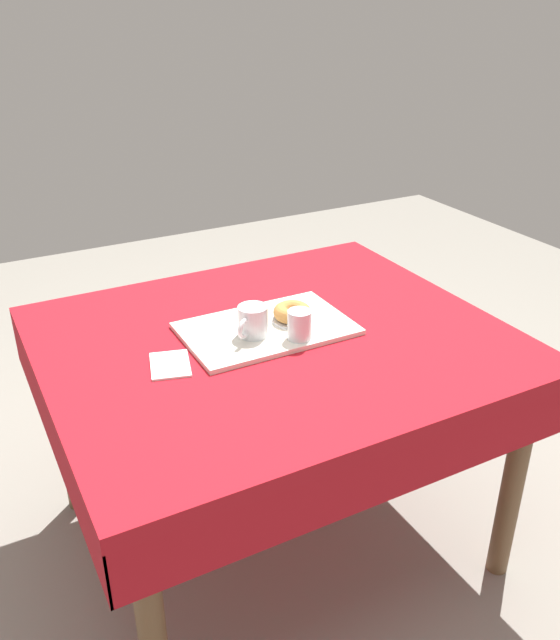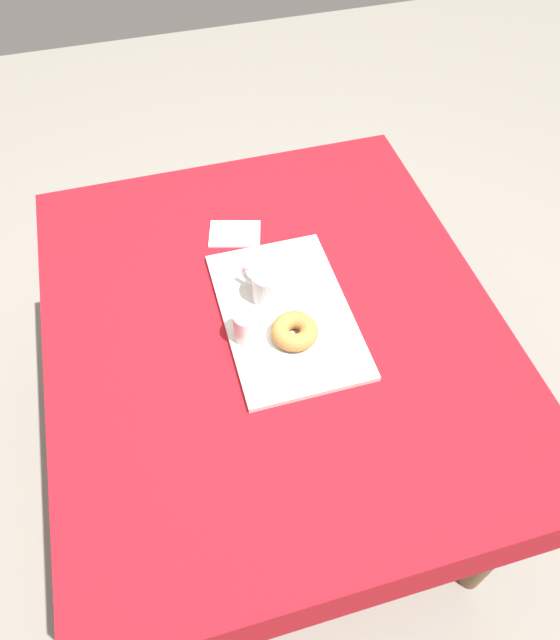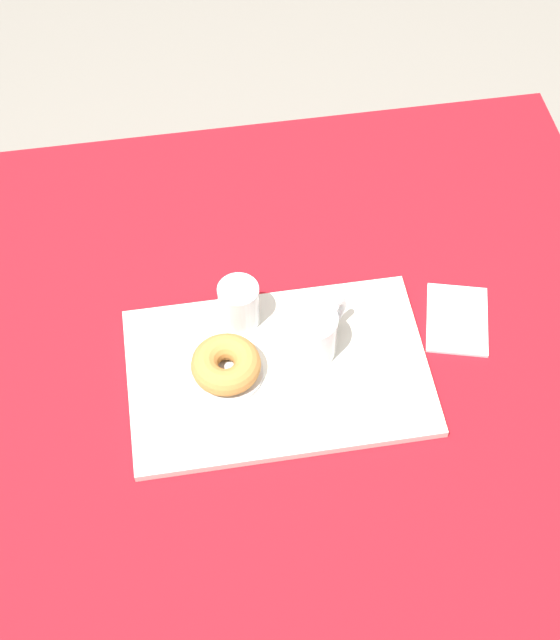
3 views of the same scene
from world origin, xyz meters
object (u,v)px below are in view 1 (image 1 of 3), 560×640
object	(u,v)px
serving_tray	(267,329)
donut_plate_left	(292,320)
water_glass_near	(299,326)
paper_napkin	(170,365)
sugar_donut_left	(292,312)
dining_table	(275,362)
tea_mug_left	(253,322)

from	to	relation	value
serving_tray	donut_plate_left	distance (m)	0.08
water_glass_near	paper_napkin	distance (m)	0.36
water_glass_near	sugar_donut_left	world-z (taller)	water_glass_near
water_glass_near	dining_table	bearing A→B (deg)	-60.56
donut_plate_left	paper_napkin	distance (m)	0.40
serving_tray	tea_mug_left	size ratio (longest dim) A/B	4.27
tea_mug_left	water_glass_near	xyz separation A→B (m)	(-0.11, 0.08, -0.00)
serving_tray	sugar_donut_left	bearing A→B (deg)	177.28
dining_table	sugar_donut_left	size ratio (longest dim) A/B	11.59
dining_table	serving_tray	bearing A→B (deg)	-78.35
dining_table	sugar_donut_left	world-z (taller)	sugar_donut_left
dining_table	paper_napkin	world-z (taller)	paper_napkin
water_glass_near	donut_plate_left	size ratio (longest dim) A/B	0.72
water_glass_near	sugar_donut_left	size ratio (longest dim) A/B	0.75
dining_table	sugar_donut_left	bearing A→B (deg)	-157.01
serving_tray	paper_napkin	size ratio (longest dim) A/B	3.44
dining_table	tea_mug_left	size ratio (longest dim) A/B	11.42
dining_table	donut_plate_left	size ratio (longest dim) A/B	10.99
sugar_donut_left	donut_plate_left	bearing A→B (deg)	0.00
serving_tray	paper_napkin	distance (m)	0.32
sugar_donut_left	paper_napkin	bearing A→B (deg)	7.74
donut_plate_left	sugar_donut_left	xyz separation A→B (m)	(0.00, 0.00, 0.02)
serving_tray	donut_plate_left	bearing A→B (deg)	177.28
dining_table	water_glass_near	xyz separation A→B (m)	(-0.04, 0.07, 0.14)
sugar_donut_left	paper_napkin	world-z (taller)	sugar_donut_left
serving_tray	tea_mug_left	xyz separation A→B (m)	(0.06, 0.03, 0.05)
serving_tray	donut_plate_left	xyz separation A→B (m)	(-0.08, 0.00, 0.01)
serving_tray	tea_mug_left	world-z (taller)	tea_mug_left
dining_table	serving_tray	distance (m)	0.10
dining_table	paper_napkin	bearing A→B (deg)	3.92
serving_tray	water_glass_near	bearing A→B (deg)	113.98
dining_table	serving_tray	world-z (taller)	serving_tray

